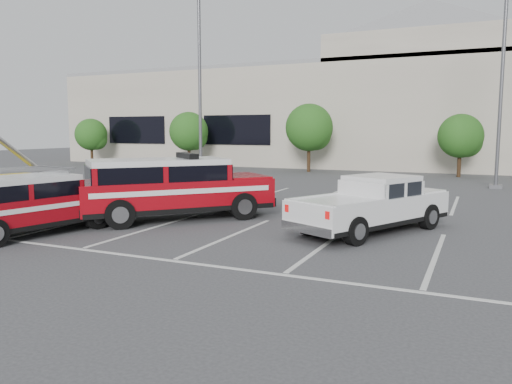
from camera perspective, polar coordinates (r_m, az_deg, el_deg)
ground at (r=13.90m, az=-3.02°, el=-5.12°), size 120.00×120.00×0.00m
stall_markings at (r=17.95m, az=3.59°, el=-2.35°), size 23.00×15.00×0.01m
convention_building at (r=44.39m, az=16.64°, el=9.04°), size 60.00×16.99×13.20m
tree_far_left at (r=46.21m, az=-18.20°, el=6.14°), size 2.77×2.77×3.99m
tree_left at (r=40.15m, az=-7.55°, el=6.73°), size 3.07×3.07×4.42m
tree_mid_left at (r=35.90m, az=6.25°, el=7.15°), size 3.37×3.37×4.85m
tree_mid_right at (r=34.14m, az=22.48°, el=5.77°), size 2.77×2.77×3.99m
light_pole_left at (r=28.07m, az=-6.43°, el=11.59°), size 0.90×0.60×10.24m
light_pole_mid at (r=28.17m, az=26.26°, el=10.91°), size 0.90×0.60×10.24m
fire_chief_suv at (r=16.72m, az=-9.54°, el=-0.05°), size 5.84×6.13×2.19m
white_pickup at (r=14.82m, az=13.11°, el=-2.01°), size 3.96×5.53×1.62m
ladder_suv at (r=15.46m, az=-24.59°, el=-1.70°), size 2.82×5.05×1.88m
utility_rig at (r=20.80m, az=-26.48°, el=-0.19°), size 2.89×3.52×2.92m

